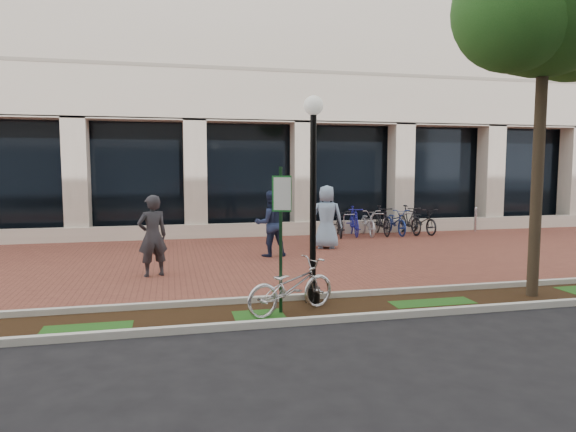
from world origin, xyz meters
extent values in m
plane|color=black|center=(0.00, 0.00, 0.00)|extent=(120.00, 120.00, 0.00)
cube|color=brown|center=(0.00, 0.00, 0.01)|extent=(40.00, 9.00, 0.01)
cube|color=black|center=(0.00, -5.25, 0.01)|extent=(40.00, 1.50, 0.01)
cube|color=beige|center=(0.00, -4.50, 0.06)|extent=(40.00, 0.12, 0.12)
cube|color=beige|center=(0.00, -6.00, 0.06)|extent=(40.00, 0.12, 0.12)
cube|color=beige|center=(0.00, 10.50, 10.10)|extent=(40.00, 12.00, 11.80)
cube|color=black|center=(0.00, 5.60, 2.10)|extent=(40.00, 0.15, 4.20)
cube|color=beige|center=(0.00, 4.50, 0.25)|extent=(40.00, 0.25, 0.50)
cube|color=beige|center=(0.00, 4.90, 2.10)|extent=(0.80, 0.80, 4.20)
cube|color=#13341B|center=(-1.04, -5.27, 1.28)|extent=(0.05, 0.05, 2.56)
cube|color=#1B6D27|center=(-1.04, -5.30, 2.10)|extent=(0.34, 0.02, 0.62)
cube|color=silver|center=(-1.04, -5.31, 2.10)|extent=(0.30, 0.01, 0.56)
cylinder|color=black|center=(-0.31, -4.73, 0.15)|extent=(0.28, 0.28, 0.30)
cylinder|color=black|center=(-0.31, -4.73, 1.76)|extent=(0.12, 0.12, 3.53)
sphere|color=silver|center=(-0.31, -4.73, 3.67)|extent=(0.36, 0.36, 0.36)
cylinder|color=#433626|center=(4.08, -5.23, 2.13)|extent=(0.22, 0.22, 4.26)
sphere|color=#1F561B|center=(5.02, -4.89, 5.46)|extent=(2.39, 2.39, 2.39)
sphere|color=#1F561B|center=(3.23, -5.49, 5.37)|extent=(2.22, 2.22, 2.22)
imported|color=silver|center=(-0.86, -5.30, 0.48)|extent=(1.92, 1.30, 0.95)
imported|color=#2A2A30|center=(-3.31, -1.66, 0.96)|extent=(0.81, 0.66, 1.91)
imported|color=#1C2748|center=(-0.13, 0.34, 0.94)|extent=(0.98, 0.80, 1.88)
imported|color=#83A4C4|center=(1.85, 1.32, 0.99)|extent=(1.12, 0.92, 1.98)
cylinder|color=#BDBCC1|center=(8.78, 3.98, 0.43)|extent=(0.11, 0.11, 0.87)
sphere|color=#BDBCC1|center=(8.78, 3.98, 0.92)|extent=(0.12, 0.12, 0.12)
imported|color=black|center=(3.12, 3.83, 0.49)|extent=(1.06, 1.97, 0.98)
imported|color=navy|center=(3.67, 3.83, 0.55)|extent=(0.82, 1.88, 1.09)
imported|color=#B7B6BB|center=(4.22, 3.83, 0.49)|extent=(0.87, 1.94, 0.98)
imported|color=black|center=(4.77, 3.83, 0.55)|extent=(0.64, 1.85, 1.09)
imported|color=navy|center=(5.32, 3.83, 0.49)|extent=(0.68, 1.88, 0.98)
imported|color=black|center=(5.87, 3.83, 0.55)|extent=(0.58, 1.84, 1.09)
imported|color=black|center=(6.42, 3.83, 0.49)|extent=(0.82, 1.92, 0.98)
cylinder|color=#BDBCC1|center=(4.77, 3.83, 0.40)|extent=(0.04, 0.04, 0.80)
camera|label=1|loc=(-2.89, -13.88, 2.58)|focal=32.00mm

